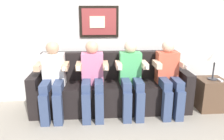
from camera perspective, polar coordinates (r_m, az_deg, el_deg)
The scene contains 10 objects.
ground_plane at distance 3.41m, azimuth 0.19°, elevation -12.09°, with size 6.28×6.28×0.00m, color #9E9384.
back_wall_assembly at distance 3.78m, azimuth -0.75°, elevation 11.43°, with size 4.83×0.10×2.60m.
couch at distance 3.57m, azimuth -0.21°, elevation -5.18°, with size 2.43×0.58×0.90m.
person_leftmost at distance 3.37m, azimuth -14.70°, elevation -1.80°, with size 0.46×0.56×1.11m.
person_left_center at distance 3.31m, azimuth -4.95°, elevation -1.62°, with size 0.46×0.56×1.11m.
person_right_center at distance 3.35m, azimuth 4.87°, elevation -1.41°, with size 0.46×0.56×1.11m.
person_rightmost at distance 3.48m, azimuth 14.20°, elevation -1.17°, with size 0.46×0.56×1.11m.
side_table_right at distance 3.93m, azimuth 23.47°, elevation -5.56°, with size 0.40×0.40×0.50m.
table_lamp at distance 3.74m, azimuth 24.65°, elevation 3.02°, with size 0.22×0.22×0.46m.
spare_remote_on_table at distance 3.81m, azimuth 25.64°, elevation -2.33°, with size 0.04×0.13×0.02m, color white.
Camera 1 is at (-0.23, -2.99, 1.62)m, focal length 36.16 mm.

